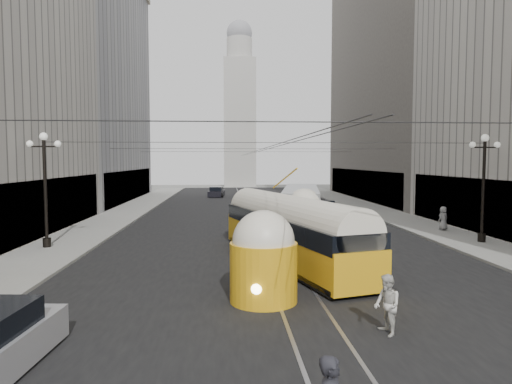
{
  "coord_description": "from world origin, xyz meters",
  "views": [
    {
      "loc": [
        -2.55,
        -7.93,
        5.0
      ],
      "look_at": [
        -1.1,
        14.41,
        3.43
      ],
      "focal_mm": 32.0,
      "sensor_mm": 36.0,
      "label": 1
    }
  ],
  "objects": [
    {
      "name": "rail_left",
      "position": [
        -0.75,
        32.5,
        0.0
      ],
      "size": [
        0.12,
        85.0,
        0.04
      ],
      "primitive_type": "cube",
      "color": "gray",
      "rests_on": "ground"
    },
    {
      "name": "city_bus",
      "position": [
        2.95,
        25.35,
        1.62
      ],
      "size": [
        4.37,
        11.96,
        2.96
      ],
      "color": "#ACAFB2",
      "rests_on": "ground"
    },
    {
      "name": "road",
      "position": [
        0.0,
        32.5,
        0.0
      ],
      "size": [
        20.0,
        85.0,
        0.02
      ],
      "primitive_type": "cube",
      "color": "black",
      "rests_on": "ground"
    },
    {
      "name": "building_left_far",
      "position": [
        -19.99,
        48.0,
        14.31
      ],
      "size": [
        12.6,
        28.6,
        28.6
      ],
      "color": "#999999",
      "rests_on": "ground"
    },
    {
      "name": "streetcar",
      "position": [
        0.5,
        13.89,
        1.61
      ],
      "size": [
        5.91,
        14.6,
        3.3
      ],
      "color": "gold",
      "rests_on": "ground"
    },
    {
      "name": "sedan_white_far",
      "position": [
        4.91,
        41.18,
        0.64
      ],
      "size": [
        2.51,
        4.73,
        1.42
      ],
      "color": "white",
      "rests_on": "ground"
    },
    {
      "name": "sidewalk_left",
      "position": [
        -12.0,
        36.0,
        0.07
      ],
      "size": [
        4.0,
        72.0,
        0.15
      ],
      "primitive_type": "cube",
      "color": "gray",
      "rests_on": "ground"
    },
    {
      "name": "pedestrian_sidewalk_right",
      "position": [
        12.43,
        22.52,
        0.97
      ],
      "size": [
        0.93,
        0.77,
        1.64
      ],
      "primitive_type": "imported",
      "rotation": [
        0.0,
        0.0,
        3.55
      ],
      "color": "gray",
      "rests_on": "sidewalk_right"
    },
    {
      "name": "sedan_dark_far",
      "position": [
        -3.92,
        54.47,
        0.63
      ],
      "size": [
        2.32,
        4.58,
        1.39
      ],
      "color": "black",
      "rests_on": "ground"
    },
    {
      "name": "distant_tower",
      "position": [
        0.0,
        80.0,
        14.97
      ],
      "size": [
        6.0,
        6.0,
        31.36
      ],
      "color": "#B2AFA8",
      "rests_on": "ground"
    },
    {
      "name": "rail_right",
      "position": [
        0.75,
        32.5,
        0.0
      ],
      "size": [
        0.12,
        85.0,
        0.04
      ],
      "primitive_type": "cube",
      "color": "gray",
      "rests_on": "ground"
    },
    {
      "name": "catenary",
      "position": [
        0.12,
        31.49,
        5.88
      ],
      "size": [
        25.0,
        72.0,
        0.23
      ],
      "color": "black",
      "rests_on": "ground"
    },
    {
      "name": "building_right_far",
      "position": [
        20.0,
        48.0,
        16.31
      ],
      "size": [
        12.6,
        32.6,
        32.6
      ],
      "color": "#514C47",
      "rests_on": "ground"
    },
    {
      "name": "pedestrian_crossing_b",
      "position": [
        2.01,
        4.54,
        0.87
      ],
      "size": [
        0.75,
        0.91,
        1.74
      ],
      "primitive_type": "imported",
      "rotation": [
        0.0,
        0.0,
        -1.46
      ],
      "color": "beige",
      "rests_on": "ground"
    },
    {
      "name": "lamppost_right_mid",
      "position": [
        12.6,
        18.0,
        3.74
      ],
      "size": [
        1.86,
        0.44,
        6.37
      ],
      "color": "black",
      "rests_on": "sidewalk_right"
    },
    {
      "name": "sidewalk_right",
      "position": [
        12.0,
        36.0,
        0.07
      ],
      "size": [
        4.0,
        72.0,
        0.15
      ],
      "primitive_type": "cube",
      "color": "gray",
      "rests_on": "ground"
    },
    {
      "name": "lamppost_left_mid",
      "position": [
        -12.6,
        18.0,
        3.74
      ],
      "size": [
        1.86,
        0.44,
        6.37
      ],
      "color": "black",
      "rests_on": "sidewalk_left"
    }
  ]
}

